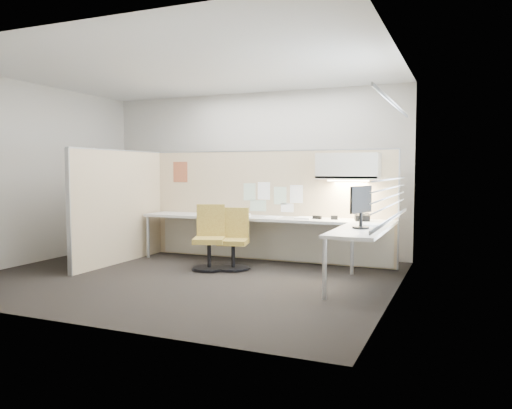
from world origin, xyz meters
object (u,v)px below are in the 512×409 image
at_px(desk, 279,227).
at_px(phone, 362,217).
at_px(chair_right, 234,241).
at_px(chair_left, 210,240).
at_px(monitor, 361,204).

xyz_separation_m(desk, phone, (1.20, 0.14, 0.18)).
bearing_deg(chair_right, phone, 3.14).
bearing_deg(desk, chair_left, -148.52).
bearing_deg(phone, chair_left, 179.93).
bearing_deg(chair_left, chair_right, 1.79).
relative_size(chair_left, phone, 3.61).
xyz_separation_m(chair_left, monitor, (2.26, -0.26, 0.60)).
bearing_deg(chair_right, desk, 22.14).
relative_size(desk, chair_right, 4.52).
xyz_separation_m(chair_right, phone, (1.76, 0.54, 0.37)).
distance_m(chair_left, chair_right, 0.36).
xyz_separation_m(chair_right, monitor, (1.93, -0.40, 0.62)).
bearing_deg(desk, monitor, -30.51).
xyz_separation_m(desk, chair_right, (-0.56, -0.41, -0.19)).
xyz_separation_m(desk, chair_left, (-0.89, -0.54, -0.17)).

